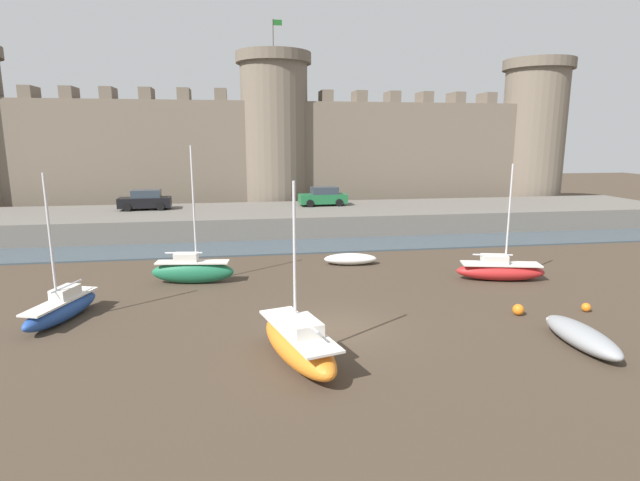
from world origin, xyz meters
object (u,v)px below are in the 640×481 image
sailboat_foreground_left (62,308)px  mooring_buoy_off_centre (518,310)px  sailboat_near_channel_left (193,270)px  sailboat_midflat_right (500,270)px  sailboat_foreground_centre (298,343)px  rowboat_foreground_right (350,259)px  mooring_buoy_near_channel (586,307)px  car_quay_west (323,197)px  rowboat_midflat_centre (581,336)px  car_quay_east (145,200)px

sailboat_foreground_left → mooring_buoy_off_centre: size_ratio=12.72×
sailboat_near_channel_left → sailboat_midflat_right: bearing=-7.2°
sailboat_foreground_centre → sailboat_midflat_right: 14.28m
sailboat_foreground_centre → mooring_buoy_off_centre: bearing=17.3°
rowboat_foreground_right → sailboat_foreground_left: sailboat_foreground_left is taller
sailboat_foreground_left → mooring_buoy_near_channel: (22.12, -2.48, -0.37)m
car_quay_west → mooring_buoy_off_centre: bearing=-79.5°
rowboat_midflat_centre → sailboat_foreground_left: size_ratio=0.64×
rowboat_foreground_right → mooring_buoy_off_centre: rowboat_foreground_right is taller
sailboat_foreground_left → car_quay_east: (-0.24, 21.26, 1.89)m
sailboat_near_channel_left → rowboat_midflat_centre: size_ratio=1.81×
rowboat_midflat_centre → sailboat_foreground_left: (-19.40, 5.82, 0.15)m
sailboat_near_channel_left → rowboat_foreground_right: sailboat_near_channel_left is taller
sailboat_foreground_left → sailboat_foreground_centre: (9.17, -5.45, 0.12)m
sailboat_midflat_right → mooring_buoy_off_centre: size_ratio=12.79×
sailboat_foreground_left → sailboat_midflat_right: 21.07m
sailboat_midflat_right → rowboat_foreground_right: bearing=147.3°
car_quay_west → car_quay_east: (-14.77, -0.20, 0.00)m
sailboat_foreground_centre → car_quay_west: (5.36, 26.91, 1.76)m
rowboat_foreground_right → sailboat_foreground_centre: bearing=-110.0°
rowboat_midflat_centre → mooring_buoy_off_centre: bearing=97.4°
sailboat_near_channel_left → sailboat_midflat_right: (16.05, -2.03, -0.14)m
rowboat_foreground_right → car_quay_west: (0.73, 14.20, 2.10)m
mooring_buoy_near_channel → sailboat_foreground_left: bearing=173.6°
rowboat_midflat_centre → sailboat_foreground_centre: sailboat_foreground_centre is taller
rowboat_midflat_centre → car_quay_east: car_quay_east is taller
sailboat_midflat_right → car_quay_west: sailboat_midflat_right is taller
mooring_buoy_near_channel → car_quay_east: (-22.36, 23.74, 2.26)m
rowboat_midflat_centre → rowboat_foreground_right: bearing=113.2°
sailboat_foreground_left → mooring_buoy_off_centre: bearing=-7.2°
mooring_buoy_near_channel → mooring_buoy_off_centre: mooring_buoy_off_centre is taller
rowboat_foreground_right → rowboat_midflat_centre: 14.23m
sailboat_midflat_right → sailboat_foreground_centre: bearing=-145.2°
mooring_buoy_near_channel → mooring_buoy_off_centre: (-3.15, 0.07, 0.05)m
rowboat_foreground_right → car_quay_west: car_quay_west is taller
rowboat_foreground_right → sailboat_midflat_right: size_ratio=0.53×
sailboat_foreground_left → rowboat_foreground_right: bearing=27.7°
rowboat_foreground_right → sailboat_foreground_centre: (-4.63, -12.71, 0.33)m
sailboat_near_channel_left → car_quay_west: sailboat_near_channel_left is taller
sailboat_foreground_left → mooring_buoy_off_centre: sailboat_foreground_left is taller
rowboat_midflat_centre → mooring_buoy_near_channel: size_ratio=10.13×
mooring_buoy_off_centre → car_quay_west: bearing=100.5°
rowboat_foreground_right → rowboat_midflat_centre: rowboat_midflat_centre is taller
rowboat_foreground_right → car_quay_east: 19.94m
rowboat_midflat_centre → mooring_buoy_off_centre: (-0.44, 3.41, -0.17)m
sailboat_near_channel_left → rowboat_foreground_right: size_ratio=2.17×
rowboat_foreground_right → mooring_buoy_near_channel: 12.81m
sailboat_near_channel_left → car_quay_west: bearing=59.9°
rowboat_midflat_centre → sailboat_midflat_right: bearing=80.1°
rowboat_foreground_right → car_quay_east: size_ratio=0.78×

